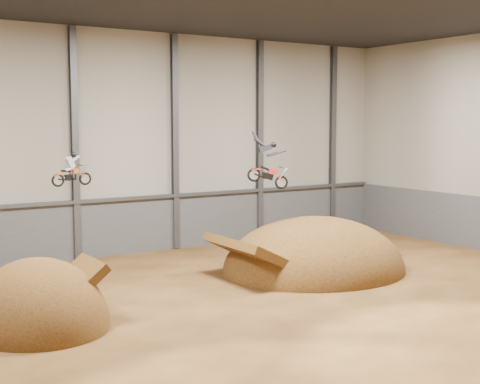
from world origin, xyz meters
The scene contains 12 objects.
floor centered at (0.00, 0.00, 0.00)m, with size 40.00×40.00×0.00m, color #482B13.
back_wall centered at (0.00, 15.00, 7.00)m, with size 40.00×0.10×14.00m, color #9E988C.
lower_band_back centered at (0.00, 14.90, 1.75)m, with size 39.80×0.18×3.50m, color #515258.
steel_rail centered at (0.00, 14.75, 3.55)m, with size 39.80×0.35×0.20m, color #47494F.
steel_column_2 centered at (-3.33, 14.80, 7.00)m, with size 0.40×0.36×13.90m, color #47494F.
steel_column_3 centered at (3.33, 14.80, 7.00)m, with size 0.40×0.36×13.90m, color #47494F.
steel_column_4 centered at (10.00, 14.80, 7.00)m, with size 0.40×0.36×13.90m, color #47494F.
steel_column_5 centered at (16.67, 14.80, 7.00)m, with size 0.40×0.36×13.90m, color #47494F.
takeoff_ramp centered at (-9.15, 2.66, 0.00)m, with size 5.66×6.53×5.66m, color #3F260F.
landing_ramp centered at (6.80, 4.63, 0.00)m, with size 10.63×9.41×6.13m, color #3F260F.
fmx_rider_a centered at (-6.21, 6.85, 6.17)m, with size 1.93×0.74×1.75m, color #D2521E, non-canonical shape.
fmx_rider_b centered at (3.81, 5.10, 6.27)m, with size 3.04×0.87×2.60m, color red, non-canonical shape.
Camera 1 is at (-16.46, -24.09, 8.28)m, focal length 50.00 mm.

